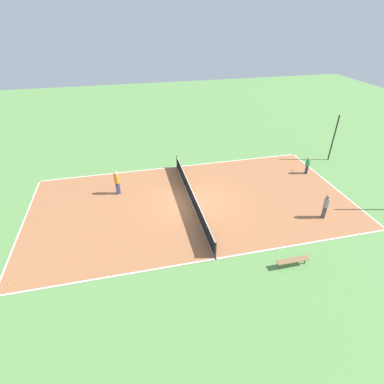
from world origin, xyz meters
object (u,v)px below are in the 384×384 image
at_px(tennis_net, 192,196).
at_px(tennis_ball_left_sideline, 155,184).
at_px(player_baseline_gray, 326,205).
at_px(tennis_ball_midcourt, 9,285).
at_px(bench, 293,261).
at_px(player_far_green, 308,165).
at_px(fence_post_back_left, 334,138).
at_px(player_center_orange, 117,181).

height_order(tennis_net, tennis_ball_left_sideline, tennis_net).
relative_size(player_baseline_gray, tennis_ball_midcourt, 25.42).
relative_size(tennis_net, player_baseline_gray, 6.59).
xyz_separation_m(tennis_net, bench, (7.16, 3.84, -0.17)).
height_order(player_far_green, fence_post_back_left, fence_post_back_left).
xyz_separation_m(player_baseline_gray, tennis_ball_midcourt, (1.50, -18.62, -0.96)).
bearing_deg(tennis_net, tennis_ball_left_sideline, -144.84).
bearing_deg(player_baseline_gray, player_center_orange, -157.06).
height_order(player_far_green, tennis_ball_midcourt, player_far_green).
distance_m(bench, tennis_ball_left_sideline, 11.96).
bearing_deg(tennis_net, bench, 28.21).
bearing_deg(tennis_ball_midcourt, tennis_net, 116.02).
height_order(player_center_orange, tennis_ball_left_sideline, player_center_orange).
height_order(bench, player_far_green, player_far_green).
bearing_deg(player_center_orange, tennis_ball_left_sideline, 176.17).
bearing_deg(tennis_net, tennis_ball_midcourt, -63.98).
bearing_deg(player_center_orange, tennis_ball_midcourt, 35.66).
height_order(bench, fence_post_back_left, fence_post_back_left).
height_order(player_baseline_gray, tennis_ball_midcourt, player_baseline_gray).
bearing_deg(bench, player_baseline_gray, 39.80).
bearing_deg(player_baseline_gray, player_far_green, 116.74).
bearing_deg(player_far_green, tennis_ball_midcourt, 139.49).
distance_m(player_center_orange, tennis_ball_midcourt, 9.46).
bearing_deg(fence_post_back_left, bench, -41.31).
relative_size(tennis_net, player_far_green, 8.20).
bearing_deg(tennis_ball_left_sideline, tennis_net, 35.16).
bearing_deg(tennis_net, player_center_orange, -115.58).
xyz_separation_m(player_far_green, tennis_ball_midcourt, (7.30, -20.87, -0.75)).
distance_m(tennis_net, tennis_ball_left_sideline, 3.88).
bearing_deg(bench, fence_post_back_left, 48.69).
bearing_deg(tennis_ball_left_sideline, player_center_orange, -75.65).
relative_size(tennis_net, player_center_orange, 6.20).
distance_m(tennis_net, bench, 8.13).
bearing_deg(tennis_ball_left_sideline, player_baseline_gray, 56.33).
bearing_deg(player_baseline_gray, tennis_ball_midcourt, -127.48).
xyz_separation_m(tennis_net, player_center_orange, (-2.42, -5.05, 0.52)).
height_order(player_baseline_gray, tennis_ball_left_sideline, player_baseline_gray).
distance_m(player_far_green, tennis_ball_left_sideline, 12.55).
bearing_deg(tennis_ball_midcourt, fence_post_back_left, 110.80).
relative_size(bench, player_far_green, 1.31).
xyz_separation_m(player_center_orange, tennis_ball_left_sideline, (-0.73, 2.84, -1.03)).
height_order(tennis_ball_midcourt, fence_post_back_left, fence_post_back_left).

